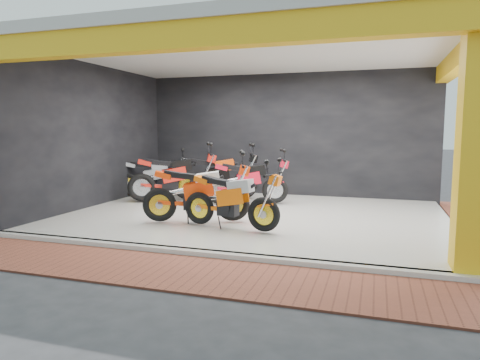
% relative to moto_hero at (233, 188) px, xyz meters
% --- Properties ---
extents(ground, '(80.00, 80.00, 0.00)m').
position_rel_moto_hero_xyz_m(ground, '(0.19, -1.04, -0.78)').
color(ground, '#2D2D30').
rests_on(ground, ground).
extents(showroom_floor, '(8.00, 6.00, 0.10)m').
position_rel_moto_hero_xyz_m(showroom_floor, '(0.19, 0.96, -0.73)').
color(showroom_floor, silver).
rests_on(showroom_floor, ground).
extents(showroom_ceiling, '(8.40, 6.40, 0.20)m').
position_rel_moto_hero_xyz_m(showroom_ceiling, '(0.19, 0.96, 2.82)').
color(showroom_ceiling, beige).
rests_on(showroom_ceiling, corner_column).
extents(back_wall, '(8.20, 0.20, 3.50)m').
position_rel_moto_hero_xyz_m(back_wall, '(0.19, 4.06, 0.97)').
color(back_wall, black).
rests_on(back_wall, ground).
extents(left_wall, '(0.20, 6.20, 3.50)m').
position_rel_moto_hero_xyz_m(left_wall, '(-3.91, 0.96, 0.97)').
color(left_wall, black).
rests_on(left_wall, ground).
extents(corner_column, '(0.50, 0.50, 3.50)m').
position_rel_moto_hero_xyz_m(corner_column, '(3.94, -1.79, 0.97)').
color(corner_column, yellow).
rests_on(corner_column, ground).
extents(header_beam_front, '(8.40, 0.30, 0.40)m').
position_rel_moto_hero_xyz_m(header_beam_front, '(0.19, -2.04, 2.52)').
color(header_beam_front, yellow).
rests_on(header_beam_front, corner_column).
extents(header_beam_right, '(0.30, 6.40, 0.40)m').
position_rel_moto_hero_xyz_m(header_beam_right, '(4.19, 0.96, 2.52)').
color(header_beam_right, yellow).
rests_on(header_beam_right, corner_column).
extents(floor_kerb, '(8.00, 0.20, 0.10)m').
position_rel_moto_hero_xyz_m(floor_kerb, '(0.19, -2.06, -0.73)').
color(floor_kerb, silver).
rests_on(floor_kerb, ground).
extents(paver_front, '(9.00, 1.40, 0.03)m').
position_rel_moto_hero_xyz_m(paver_front, '(0.19, -2.84, -0.77)').
color(paver_front, brown).
rests_on(paver_front, ground).
extents(moto_hero, '(2.39, 1.55, 1.37)m').
position_rel_moto_hero_xyz_m(moto_hero, '(0.00, 0.00, 0.00)').
color(moto_hero, '#FB400A').
rests_on(moto_hero, showroom_floor).
extents(moto_row_a, '(2.19, 1.10, 1.28)m').
position_rel_moto_hero_xyz_m(moto_row_a, '(0.81, -0.68, -0.05)').
color(moto_row_a, orange).
rests_on(moto_row_a, showroom_floor).
extents(moto_row_b, '(2.31, 1.49, 1.33)m').
position_rel_moto_hero_xyz_m(moto_row_b, '(0.33, 2.29, -0.02)').
color(moto_row_b, red).
rests_on(moto_row_b, showroom_floor).
extents(moto_row_c, '(2.50, 1.70, 1.43)m').
position_rel_moto_hero_xyz_m(moto_row_c, '(-0.62, 2.77, 0.03)').
color(moto_row_c, black).
rests_on(moto_row_c, showroom_floor).
extents(moto_row_d, '(2.52, 1.90, 1.46)m').
position_rel_moto_hero_xyz_m(moto_row_d, '(-1.60, 2.25, 0.04)').
color(moto_row_d, red).
rests_on(moto_row_d, showroom_floor).
extents(moto_row_e, '(2.20, 1.58, 1.27)m').
position_rel_moto_hero_xyz_m(moto_row_e, '(-2.61, 2.81, -0.05)').
color(moto_row_e, '#A6A9AE').
rests_on(moto_row_e, showroom_floor).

